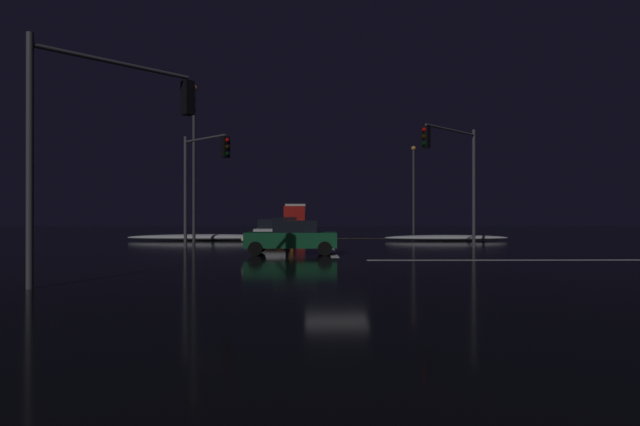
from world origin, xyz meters
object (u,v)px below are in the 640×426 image
streetlamp_left_near (194,153)px  traffic_signal_sw (105,121)px  sedan_orange (282,229)px  sedan_green_crossing (292,237)px  traffic_signal_ne (455,163)px  sedan_white (272,232)px  sedan_silver (288,224)px  box_truck (296,215)px  sedan_red (286,227)px  traffic_signal_nw (202,170)px  sedan_gray (288,225)px  streetlamp_right_far (414,183)px

streetlamp_left_near → traffic_signal_sw: bearing=-84.1°
sedan_orange → sedan_green_crossing: bearing=-84.7°
traffic_signal_sw → traffic_signal_ne: 18.72m
traffic_signal_sw → traffic_signal_ne: bearing=45.0°
sedan_white → sedan_silver: bearing=90.4°
sedan_white → sedan_orange: same height
box_truck → sedan_green_crossing: size_ratio=1.91×
sedan_red → traffic_signal_nw: size_ratio=0.70×
sedan_red → sedan_green_crossing: same height
sedan_orange → traffic_signal_sw: 23.87m
sedan_white → sedan_silver: 25.01m
sedan_gray → sedan_green_crossing: size_ratio=1.00×
sedan_gray → sedan_orange: bearing=-89.3°
sedan_orange → traffic_signal_sw: bearing=-98.5°
traffic_signal_sw → traffic_signal_ne: size_ratio=0.97×
streetlamp_right_far → streetlamp_left_near: (-17.41, -16.00, 0.96)m
box_truck → sedan_orange: bearing=-90.3°
sedan_gray → traffic_signal_sw: bearing=-95.2°
traffic_signal_sw → traffic_signal_ne: (13.24, 13.24, 0.14)m
sedan_gray → traffic_signal_sw: (-3.32, -36.58, 3.62)m
traffic_signal_nw → streetlamp_right_far: bearing=55.1°
box_truck → traffic_signal_ne: bearing=-75.0°
sedan_silver → streetlamp_left_near: (-5.11, -22.21, 5.04)m
traffic_signal_sw → sedan_white: bearing=79.2°
sedan_red → traffic_signal_ne: (9.84, -16.79, 3.76)m
sedan_green_crossing → traffic_signal_sw: bearing=-115.5°
sedan_gray → streetlamp_right_far: 12.74m
sedan_white → sedan_orange: 6.27m
sedan_white → traffic_signal_nw: (-3.47, -3.55, 3.43)m
sedan_white → traffic_signal_nw: traffic_signal_nw is taller
sedan_red → box_truck: bearing=89.4°
traffic_signal_ne → streetlamp_left_near: (-15.28, 6.63, 1.28)m
sedan_orange → traffic_signal_sw: traffic_signal_sw is taller
box_truck → streetlamp_left_near: bearing=-100.9°
sedan_green_crossing → traffic_signal_nw: (-4.93, 3.62, 3.43)m
sedan_white → traffic_signal_nw: size_ratio=0.70×
traffic_signal_nw → streetlamp_left_near: (-1.84, 6.34, 1.62)m
streetlamp_left_near → sedan_red: bearing=61.8°
sedan_red → traffic_signal_nw: bearing=-102.3°
sedan_orange → traffic_signal_sw: (-3.47, -23.34, 3.62)m
sedan_orange → sedan_red: size_ratio=1.00×
traffic_signal_ne → traffic_signal_nw: bearing=178.8°
sedan_red → sedan_gray: same height
sedan_silver → traffic_signal_nw: traffic_signal_nw is taller
box_truck → traffic_signal_nw: traffic_signal_nw is taller
traffic_signal_sw → streetlamp_left_near: (-2.04, 19.87, 1.42)m
sedan_green_crossing → sedan_gray: bearing=93.0°
sedan_gray → sedan_green_crossing: bearing=-87.0°
sedan_silver → box_truck: (0.54, 7.17, 0.91)m
sedan_white → box_truck: size_ratio=0.52×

